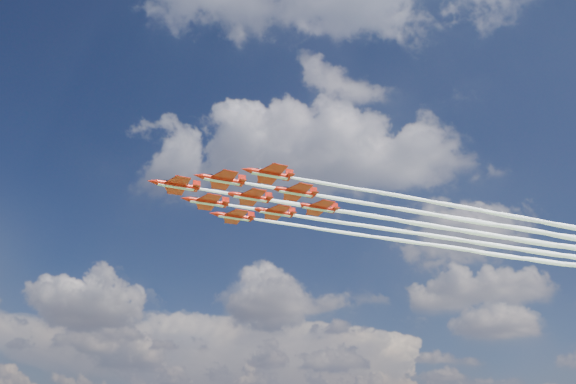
% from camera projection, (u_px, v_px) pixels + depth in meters
% --- Properties ---
extents(jet_lead, '(122.91, 79.66, 3.06)m').
position_uv_depth(jet_lead, '(422.00, 224.00, 154.58)').
color(jet_lead, red).
extents(jet_row2_port, '(122.91, 79.66, 3.06)m').
position_uv_depth(jet_row2_port, '(465.00, 220.00, 151.81)').
color(jet_row2_port, red).
extents(jet_row2_starb, '(122.91, 79.66, 3.06)m').
position_uv_depth(jet_row2_starb, '(435.00, 236.00, 163.54)').
color(jet_row2_starb, red).
extents(jet_row3_port, '(122.91, 79.66, 3.06)m').
position_uv_depth(jet_row3_port, '(510.00, 216.00, 149.04)').
color(jet_row3_port, red).
extents(jet_row3_centre, '(122.91, 79.66, 3.06)m').
position_uv_depth(jet_row3_centre, '(476.00, 233.00, 160.77)').
color(jet_row3_centre, red).
extents(jet_row3_starb, '(122.91, 79.66, 3.06)m').
position_uv_depth(jet_row3_starb, '(447.00, 247.00, 172.49)').
color(jet_row3_starb, red).
extents(jet_row4_port, '(122.91, 79.66, 3.06)m').
position_uv_depth(jet_row4_port, '(519.00, 229.00, 158.00)').
color(jet_row4_port, red).
extents(jet_row4_starb, '(122.91, 79.66, 3.06)m').
position_uv_depth(jet_row4_starb, '(486.00, 244.00, 169.73)').
color(jet_row4_starb, red).
extents(jet_tail, '(122.91, 79.66, 3.06)m').
position_uv_depth(jet_tail, '(526.00, 241.00, 166.96)').
color(jet_tail, red).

